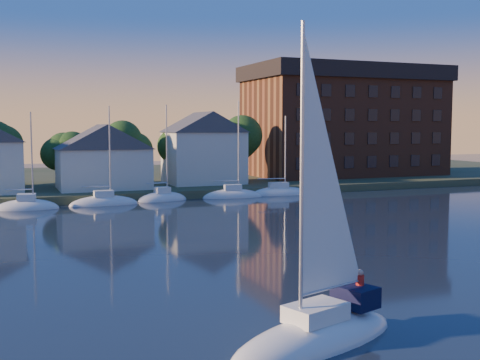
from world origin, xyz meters
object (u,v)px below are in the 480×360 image
clubhouse_east (204,147)px  condo_block (344,120)px  clubhouse_centre (103,156)px  hero_sailboat (318,329)px

clubhouse_east → condo_block: size_ratio=0.34×
clubhouse_centre → hero_sailboat: (-0.35, -55.37, -4.55)m
condo_block → hero_sailboat: condo_block is taller
clubhouse_centre → hero_sailboat: 55.56m
hero_sailboat → clubhouse_east: bearing=-122.1°
clubhouse_centre → hero_sailboat: size_ratio=0.83×
clubhouse_centre → clubhouse_east: clubhouse_east is taller
clubhouse_centre → clubhouse_east: bearing=8.1°
clubhouse_east → condo_block: condo_block is taller
condo_block → hero_sailboat: size_ratio=2.22×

